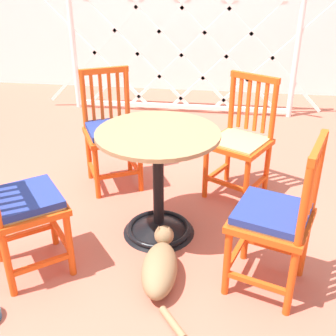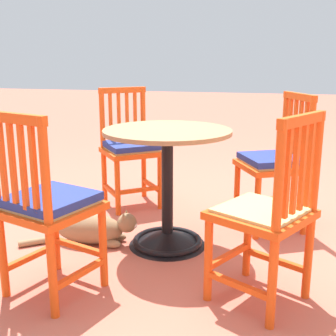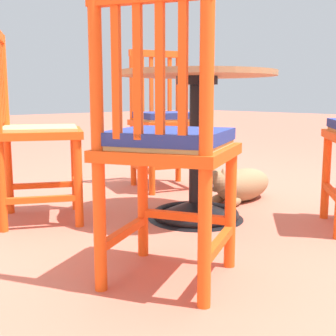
{
  "view_description": "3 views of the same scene",
  "coord_description": "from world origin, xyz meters",
  "px_view_note": "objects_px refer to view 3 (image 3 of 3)",
  "views": [
    {
      "loc": [
        0.51,
        -2.17,
        1.7
      ],
      "look_at": [
        0.18,
        0.26,
        0.44
      ],
      "focal_mm": 45.51,
      "sensor_mm": 36.0,
      "label": 1
    },
    {
      "loc": [
        2.61,
        0.78,
        1.14
      ],
      "look_at": [
        0.32,
        0.22,
        0.55
      ],
      "focal_mm": 47.05,
      "sensor_mm": 36.0,
      "label": 2
    },
    {
      "loc": [
        -1.4,
        1.78,
        0.62
      ],
      "look_at": [
        0.2,
        0.3,
        0.26
      ],
      "focal_mm": 48.48,
      "sensor_mm": 36.0,
      "label": 3
    }
  ],
  "objects_px": {
    "cafe_table": "(196,163)",
    "orange_chair_tucked_in": "(165,121)",
    "orange_chair_facing_out": "(167,148)",
    "orange_chair_near_fence": "(33,133)",
    "tabby_cat": "(239,186)"
  },
  "relations": [
    {
      "from": "cafe_table",
      "to": "orange_chair_tucked_in",
      "type": "relative_size",
      "value": 0.83
    },
    {
      "from": "cafe_table",
      "to": "orange_chair_tucked_in",
      "type": "bearing_deg",
      "value": -31.33
    },
    {
      "from": "cafe_table",
      "to": "orange_chair_facing_out",
      "type": "distance_m",
      "value": 0.8
    },
    {
      "from": "orange_chair_near_fence",
      "to": "orange_chair_tucked_in",
      "type": "height_order",
      "value": "same"
    },
    {
      "from": "orange_chair_tucked_in",
      "to": "tabby_cat",
      "type": "bearing_deg",
      "value": -177.02
    },
    {
      "from": "orange_chair_tucked_in",
      "to": "tabby_cat",
      "type": "distance_m",
      "value": 0.7
    },
    {
      "from": "orange_chair_facing_out",
      "to": "orange_chair_tucked_in",
      "type": "distance_m",
      "value": 1.56
    },
    {
      "from": "orange_chair_facing_out",
      "to": "tabby_cat",
      "type": "height_order",
      "value": "orange_chair_facing_out"
    },
    {
      "from": "cafe_table",
      "to": "orange_chair_near_fence",
      "type": "relative_size",
      "value": 0.83
    },
    {
      "from": "tabby_cat",
      "to": "orange_chair_near_fence",
      "type": "bearing_deg",
      "value": 67.16
    },
    {
      "from": "orange_chair_near_fence",
      "to": "orange_chair_tucked_in",
      "type": "distance_m",
      "value": 1.03
    },
    {
      "from": "orange_chair_near_fence",
      "to": "tabby_cat",
      "type": "height_order",
      "value": "orange_chair_near_fence"
    },
    {
      "from": "orange_chair_near_fence",
      "to": "orange_chair_facing_out",
      "type": "height_order",
      "value": "same"
    },
    {
      "from": "orange_chair_near_fence",
      "to": "orange_chair_tucked_in",
      "type": "relative_size",
      "value": 1.0
    },
    {
      "from": "cafe_table",
      "to": "orange_chair_near_fence",
      "type": "bearing_deg",
      "value": 48.77
    }
  ]
}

